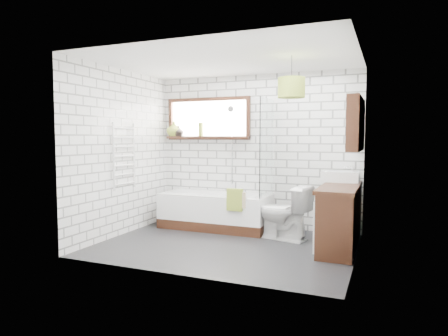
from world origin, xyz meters
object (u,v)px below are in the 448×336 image
at_px(bathtub, 216,211).
at_px(pendant, 291,88).
at_px(vanity, 340,217).
at_px(basin, 341,176).
at_px(toilet, 283,212).

bearing_deg(bathtub, pendant, -32.09).
bearing_deg(bathtub, vanity, -12.33).
distance_m(basin, pendant, 1.61).
bearing_deg(basin, toilet, -155.32).
distance_m(vanity, basin, 0.71).
xyz_separation_m(bathtub, toilet, (1.20, -0.29, 0.11)).
height_order(basin, toilet, basin).
distance_m(bathtub, pendant, 2.48).
bearing_deg(bathtub, basin, 1.75).
bearing_deg(pendant, vanity, 38.51).
bearing_deg(vanity, basin, 96.84).
relative_size(bathtub, pendant, 5.17).
xyz_separation_m(toilet, pendant, (0.24, -0.61, 1.70)).
distance_m(bathtub, basin, 2.06).
relative_size(vanity, pendant, 4.32).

